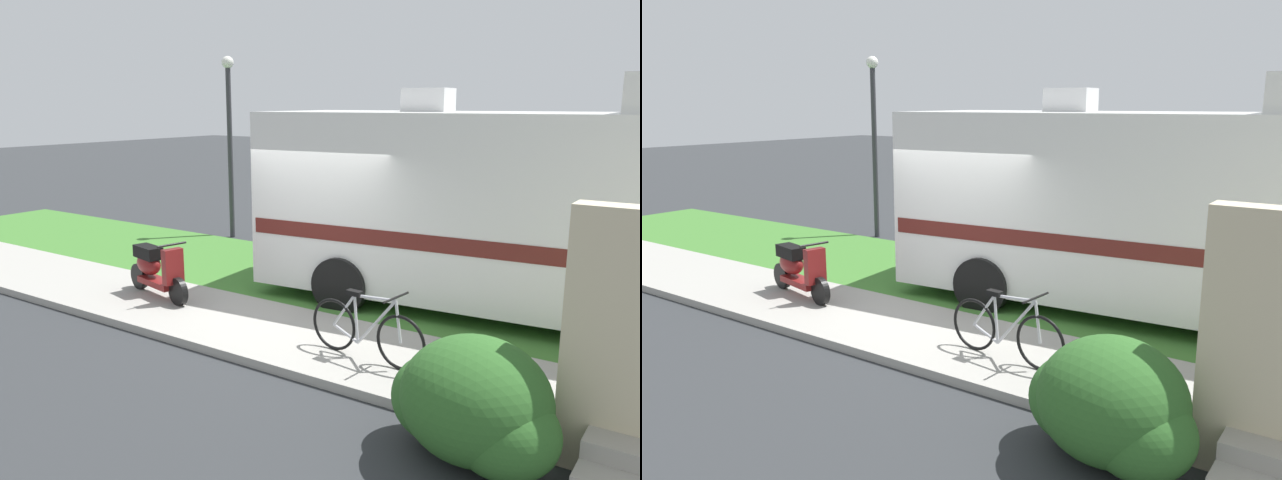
# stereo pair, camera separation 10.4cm
# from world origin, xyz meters

# --- Properties ---
(ground_plane) EXTENTS (80.00, 80.00, 0.00)m
(ground_plane) POSITION_xyz_m (0.00, 0.00, 0.00)
(ground_plane) COLOR #2D3033
(sidewalk) EXTENTS (24.00, 2.00, 0.12)m
(sidewalk) POSITION_xyz_m (0.00, -1.20, 0.06)
(sidewalk) COLOR #9E9B93
(sidewalk) RESTS_ON ground
(grass_strip) EXTENTS (24.00, 3.40, 0.08)m
(grass_strip) POSITION_xyz_m (0.00, 1.50, 0.04)
(grass_strip) COLOR #3D752D
(grass_strip) RESTS_ON ground
(motorhome_rv) EXTENTS (7.34, 3.23, 3.59)m
(motorhome_rv) POSITION_xyz_m (2.39, 1.64, 1.71)
(motorhome_rv) COLOR silver
(motorhome_rv) RESTS_ON ground
(scooter) EXTENTS (1.67, 0.63, 0.97)m
(scooter) POSITION_xyz_m (-2.34, -1.04, 0.58)
(scooter) COLOR black
(scooter) RESTS_ON ground
(bicycle) EXTENTS (1.68, 0.52, 0.89)m
(bicycle) POSITION_xyz_m (1.85, -1.41, 0.50)
(bicycle) COLOR black
(bicycle) RESTS_ON ground
(pickup_truck_near) EXTENTS (5.88, 2.37, 1.82)m
(pickup_truck_near) POSITION_xyz_m (-0.26, 6.19, 0.97)
(pickup_truck_near) COLOR silver
(pickup_truck_near) RESTS_ON ground
(bush_by_porch) EXTENTS (1.65, 1.24, 1.17)m
(bush_by_porch) POSITION_xyz_m (3.70, -2.69, 0.55)
(bush_by_porch) COLOR #2D6026
(bush_by_porch) RESTS_ON ground
(street_lamp_post) EXTENTS (0.28, 0.28, 4.28)m
(street_lamp_post) POSITION_xyz_m (-4.83, 3.60, 2.60)
(street_lamp_post) COLOR #333338
(street_lamp_post) RESTS_ON ground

